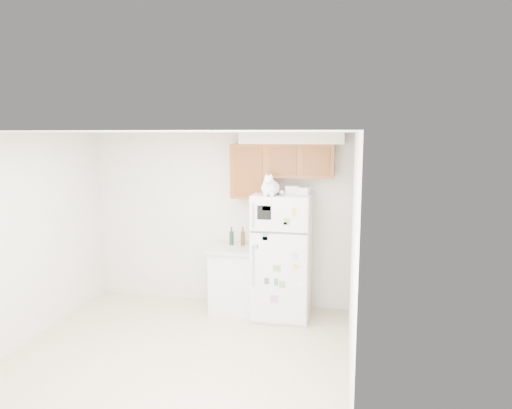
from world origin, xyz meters
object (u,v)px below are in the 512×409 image
(cat, at_px, (270,187))
(bottle_green, at_px, (232,236))
(base_counter, at_px, (234,278))
(bottle_amber, at_px, (243,236))
(storage_box_back, at_px, (292,190))
(storage_box_front, at_px, (304,191))
(refrigerator, at_px, (282,256))

(cat, distance_m, bottle_green, 1.07)
(base_counter, bearing_deg, bottle_amber, 48.72)
(bottle_amber, bearing_deg, base_counter, -131.28)
(storage_box_back, height_order, bottle_amber, storage_box_back)
(bottle_amber, bearing_deg, bottle_green, -175.59)
(base_counter, relative_size, bottle_amber, 3.46)
(cat, bearing_deg, base_counter, 151.05)
(cat, relative_size, storage_box_back, 2.35)
(storage_box_back, bearing_deg, cat, -135.94)
(cat, relative_size, storage_box_front, 2.82)
(bottle_green, bearing_deg, bottle_amber, 4.41)
(bottle_amber, bearing_deg, cat, -42.52)
(refrigerator, relative_size, bottle_green, 6.43)
(storage_box_front, height_order, bottle_amber, storage_box_front)
(storage_box_front, bearing_deg, bottle_amber, 179.55)
(refrigerator, xyz_separation_m, storage_box_back, (0.12, 0.04, 0.90))
(storage_box_front, bearing_deg, cat, -139.41)
(base_counter, xyz_separation_m, bottle_amber, (0.10, 0.11, 0.59))
(base_counter, relative_size, storage_box_front, 6.13)
(refrigerator, relative_size, storage_box_back, 9.44)
(storage_box_back, xyz_separation_m, bottle_green, (-0.87, 0.13, -0.70))
(base_counter, height_order, storage_box_front, storage_box_front)
(base_counter, bearing_deg, cat, -28.95)
(refrigerator, bearing_deg, bottle_amber, 162.42)
(bottle_green, bearing_deg, base_counter, -58.71)
(base_counter, height_order, bottle_amber, bottle_amber)
(cat, height_order, storage_box_front, cat)
(base_counter, xyz_separation_m, storage_box_front, (0.97, -0.10, 1.28))
(bottle_amber, bearing_deg, refrigerator, -17.58)
(storage_box_front, relative_size, bottle_amber, 0.56)
(cat, bearing_deg, storage_box_back, 48.12)
(base_counter, bearing_deg, storage_box_front, -6.09)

